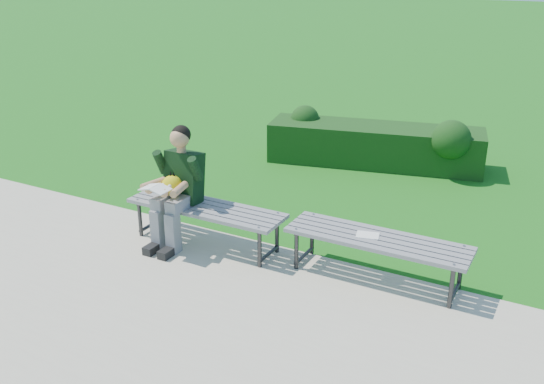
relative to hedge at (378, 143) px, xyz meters
name	(u,v)px	position (x,y,z in m)	size (l,w,h in m)	color
ground	(261,243)	(-0.23, -3.22, -0.34)	(80.00, 80.00, 0.00)	#1B741E
walkway	(165,320)	(-0.23, -4.97, -0.33)	(30.00, 3.50, 0.02)	beige
hedge	(378,143)	(0.00, 0.00, 0.00)	(3.30, 1.48, 0.85)	#193E16
bench_left	(206,211)	(-0.74, -3.54, 0.08)	(1.80, 0.50, 0.46)	gray
bench_right	(377,243)	(1.17, -3.39, 0.08)	(1.80, 0.50, 0.46)	gray
seated_boy	(177,183)	(-1.04, -3.64, 0.37)	(0.56, 0.76, 1.31)	slate
paper_sheet	(368,235)	(1.07, -3.39, 0.13)	(0.25, 0.21, 0.01)	white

